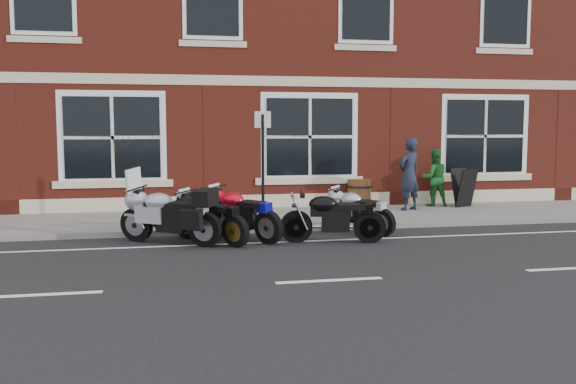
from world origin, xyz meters
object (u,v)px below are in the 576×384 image
Objects in this scene: pedestrian_right at (434,178)px; barrel_planter at (359,193)px; moto_sport_silver at (358,210)px; moto_naked_black at (331,215)px; moto_touring_silver at (168,213)px; parking_sign at (263,160)px; moto_sport_red at (241,212)px; moto_sport_black at (210,216)px; pedestrian_left at (409,174)px; a_board_sign at (464,187)px.

barrel_planter is at bearing -0.29° from pedestrian_right.
moto_sport_silver is 2.29× the size of barrel_planter.
barrel_planter is at bearing -11.29° from moto_naked_black.
moto_touring_silver is at bearing 33.98° from pedestrian_right.
parking_sign reaches higher than pedestrian_right.
parking_sign is at bearing 17.61° from moto_sport_red.
moto_sport_black is 0.82× the size of moto_naked_black.
pedestrian_left is 1.81m from a_board_sign.
barrel_planter is at bearing 6.85° from moto_sport_red.
moto_sport_red is 0.95× the size of pedestrian_left.
pedestrian_right is at bearing -172.07° from pedestrian_left.
moto_sport_silver is 4.69m from a_board_sign.
pedestrian_left reaches higher than moto_sport_silver.
moto_touring_silver is at bearing 149.38° from moto_sport_red.
moto_sport_silver is at bearing -30.14° from moto_sport_red.
pedestrian_left reaches higher than moto_touring_silver.
a_board_sign is (0.73, -0.26, -0.25)m from pedestrian_right.
moto_sport_black is at bearing 91.64° from moto_naked_black.
moto_touring_silver is at bearing -133.11° from parking_sign.
moto_touring_silver is 1.44m from moto_sport_red.
moto_sport_silver is at bearing 4.48° from parking_sign.
moto_touring_silver is at bearing 155.99° from moto_sport_silver.
pedestrian_left is (5.28, 2.91, 0.52)m from moto_sport_black.
pedestrian_left is 0.75× the size of parking_sign.
moto_touring_silver is 2.63× the size of barrel_planter.
moto_sport_black reaches higher than barrel_planter.
moto_touring_silver reaches higher than a_board_sign.
moto_sport_red is 5.39m from pedestrian_left.
barrel_planter is (1.96, 4.31, -0.05)m from moto_naked_black.
barrel_planter is (-1.02, 0.93, -0.55)m from pedestrian_left.
moto_sport_silver is 1.63× the size of a_board_sign.
pedestrian_right is 2.06m from barrel_planter.
moto_sport_red is at bearing 38.12° from pedestrian_right.
moto_touring_silver reaches higher than moto_naked_black.
a_board_sign is at bearing 167.17° from pedestrian_left.
moto_sport_black is 0.68× the size of parking_sign.
moto_sport_red is 1.44m from parking_sign.
a_board_sign is (7.79, 3.28, 0.04)m from moto_touring_silver.
pedestrian_left reaches higher than moto_sport_red.
a_board_sign reaches higher than barrel_planter.
a_board_sign is at bearing -37.95° from moto_naked_black.
pedestrian_left reaches higher than a_board_sign.
barrel_planter is 4.23m from parking_sign.
moto_naked_black is at bearing -164.85° from a_board_sign.
moto_sport_black is 7.74m from a_board_sign.
moto_sport_black is (-0.63, -0.22, -0.03)m from moto_sport_red.
moto_touring_silver is 7.91m from pedestrian_right.
moto_naked_black is 5.67m from pedestrian_right.
moto_naked_black reaches higher than barrel_planter.
moto_sport_black is 5.74m from barrel_planter.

